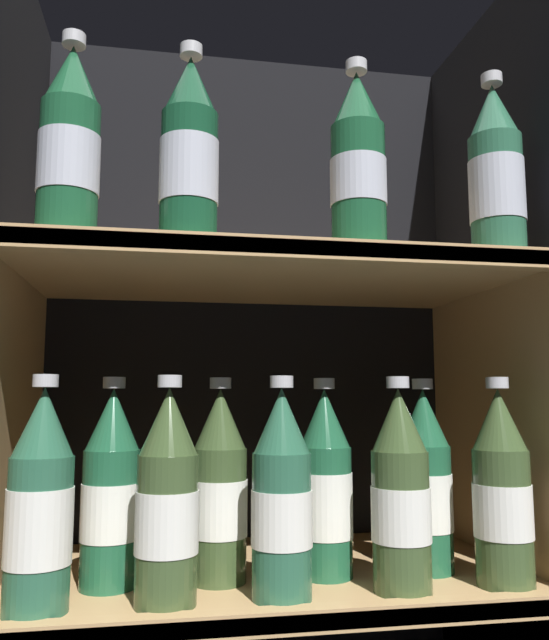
# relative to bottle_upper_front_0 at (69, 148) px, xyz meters

# --- Properties ---
(fridge_back_wall) EXTENTS (0.73, 0.02, 1.05)m
(fridge_back_wall) POSITION_rel_bottle_upper_front_0_xyz_m (0.26, 0.33, -0.21)
(fridge_back_wall) COLOR black
(fridge_back_wall) RESTS_ON ground_plane
(fridge_side_left) EXTENTS (0.02, 0.41, 1.05)m
(fridge_side_left) POSITION_rel_bottle_upper_front_0_xyz_m (-0.10, 0.13, -0.21)
(fridge_side_left) COLOR black
(fridge_side_left) RESTS_ON ground_plane
(fridge_side_right) EXTENTS (0.02, 0.41, 1.05)m
(fridge_side_right) POSITION_rel_bottle_upper_front_0_xyz_m (0.61, 0.13, -0.21)
(fridge_side_right) COLOR black
(fridge_side_right) RESTS_ON ground_plane
(shelf_lower) EXTENTS (0.69, 0.37, 0.22)m
(shelf_lower) POSITION_rel_bottle_upper_front_0_xyz_m (0.26, 0.12, -0.55)
(shelf_lower) COLOR tan
(shelf_lower) RESTS_ON ground_plane
(shelf_upper) EXTENTS (0.69, 0.37, 0.62)m
(shelf_upper) POSITION_rel_bottle_upper_front_0_xyz_m (0.26, 0.13, -0.28)
(shelf_upper) COLOR tan
(shelf_upper) RESTS_ON ground_plane
(bottle_upper_front_0) EXTENTS (0.07, 0.07, 0.25)m
(bottle_upper_front_0) POSITION_rel_bottle_upper_front_0_xyz_m (0.00, 0.00, 0.00)
(bottle_upper_front_0) COLOR #194C2D
(bottle_upper_front_0) RESTS_ON shelf_upper
(bottle_upper_front_1) EXTENTS (0.07, 0.07, 0.25)m
(bottle_upper_front_1) POSITION_rel_bottle_upper_front_0_xyz_m (0.14, 0.00, -0.00)
(bottle_upper_front_1) COLOR #144228
(bottle_upper_front_1) RESTS_ON shelf_upper
(bottle_upper_front_2) EXTENTS (0.07, 0.07, 0.25)m
(bottle_upper_front_2) POSITION_rel_bottle_upper_front_0_xyz_m (0.35, -0.00, 0.00)
(bottle_upper_front_2) COLOR #194C2D
(bottle_upper_front_2) RESTS_ON shelf_upper
(bottle_upper_front_3) EXTENTS (0.07, 0.07, 0.25)m
(bottle_upper_front_3) POSITION_rel_bottle_upper_front_0_xyz_m (0.54, -0.00, -0.00)
(bottle_upper_front_3) COLOR #285B42
(bottle_upper_front_3) RESTS_ON shelf_upper
(bottle_lower_front_0) EXTENTS (0.07, 0.07, 0.25)m
(bottle_lower_front_0) POSITION_rel_bottle_upper_front_0_xyz_m (-0.01, -0.00, -0.41)
(bottle_lower_front_0) COLOR #285B42
(bottle_lower_front_0) RESTS_ON shelf_lower
(bottle_lower_front_1) EXTENTS (0.07, 0.07, 0.25)m
(bottle_lower_front_1) POSITION_rel_bottle_upper_front_0_xyz_m (0.12, -0.00, -0.41)
(bottle_lower_front_1) COLOR #384C28
(bottle_lower_front_1) RESTS_ON shelf_lower
(bottle_lower_front_2) EXTENTS (0.07, 0.07, 0.25)m
(bottle_lower_front_2) POSITION_rel_bottle_upper_front_0_xyz_m (0.25, -0.00, -0.41)
(bottle_lower_front_2) COLOR #285B42
(bottle_lower_front_2) RESTS_ON shelf_lower
(bottle_lower_front_3) EXTENTS (0.07, 0.07, 0.25)m
(bottle_lower_front_3) POSITION_rel_bottle_upper_front_0_xyz_m (0.40, -0.00, -0.41)
(bottle_lower_front_3) COLOR #384C28
(bottle_lower_front_3) RESTS_ON shelf_lower
(bottle_lower_front_4) EXTENTS (0.07, 0.07, 0.25)m
(bottle_lower_front_4) POSITION_rel_bottle_upper_front_0_xyz_m (0.53, 0.00, -0.41)
(bottle_lower_front_4) COLOR #384C28
(bottle_lower_front_4) RESTS_ON shelf_lower
(bottle_lower_back_0) EXTENTS (0.07, 0.07, 0.25)m
(bottle_lower_back_0) POSITION_rel_bottle_upper_front_0_xyz_m (0.05, 0.08, -0.41)
(bottle_lower_back_0) COLOR #1E5638
(bottle_lower_back_0) RESTS_ON shelf_lower
(bottle_lower_back_1) EXTENTS (0.07, 0.07, 0.25)m
(bottle_lower_back_1) POSITION_rel_bottle_upper_front_0_xyz_m (0.19, 0.08, -0.41)
(bottle_lower_back_1) COLOR #384C28
(bottle_lower_back_1) RESTS_ON shelf_lower
(bottle_lower_back_2) EXTENTS (0.07, 0.07, 0.25)m
(bottle_lower_back_2) POSITION_rel_bottle_upper_front_0_xyz_m (0.32, 0.08, -0.41)
(bottle_lower_back_2) COLOR #1E5638
(bottle_lower_back_2) RESTS_ON shelf_lower
(bottle_lower_back_3) EXTENTS (0.07, 0.07, 0.25)m
(bottle_lower_back_3) POSITION_rel_bottle_upper_front_0_xyz_m (0.46, 0.08, -0.41)
(bottle_lower_back_3) COLOR #1E5638
(bottle_lower_back_3) RESTS_ON shelf_lower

